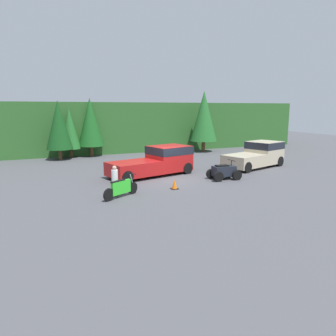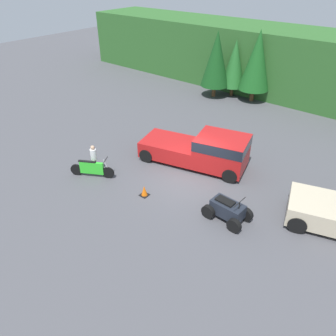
{
  "view_description": "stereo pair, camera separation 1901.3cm",
  "coord_description": "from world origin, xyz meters",
  "px_view_note": "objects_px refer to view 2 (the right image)",
  "views": [
    {
      "loc": [
        -8.61,
        -19.05,
        4.58
      ],
      "look_at": [
        -0.7,
        -0.92,
        0.95
      ],
      "focal_mm": 35.0,
      "sensor_mm": 36.0,
      "label": 1
    },
    {
      "loc": [
        8.11,
        -11.71,
        9.86
      ],
      "look_at": [
        -0.7,
        -0.92,
        0.95
      ],
      "focal_mm": 35.0,
      "sensor_mm": 36.0,
      "label": 2
    }
  ],
  "objects_px": {
    "traffic_cone": "(144,191)",
    "quad_atv": "(227,210)",
    "rider_person": "(94,158)",
    "pickup_truck_red": "(204,149)",
    "dirt_bike": "(92,169)"
  },
  "relations": [
    {
      "from": "traffic_cone",
      "to": "quad_atv",
      "type": "bearing_deg",
      "value": 14.82
    },
    {
      "from": "rider_person",
      "to": "pickup_truck_red",
      "type": "bearing_deg",
      "value": -2.55
    },
    {
      "from": "dirt_bike",
      "to": "rider_person",
      "type": "height_order",
      "value": "rider_person"
    },
    {
      "from": "dirt_bike",
      "to": "traffic_cone",
      "type": "height_order",
      "value": "dirt_bike"
    },
    {
      "from": "pickup_truck_red",
      "to": "dirt_bike",
      "type": "height_order",
      "value": "pickup_truck_red"
    },
    {
      "from": "dirt_bike",
      "to": "quad_atv",
      "type": "height_order",
      "value": "quad_atv"
    },
    {
      "from": "pickup_truck_red",
      "to": "quad_atv",
      "type": "distance_m",
      "value": 4.62
    },
    {
      "from": "dirt_bike",
      "to": "quad_atv",
      "type": "xyz_separation_m",
      "value": [
        7.31,
        1.58,
        0.01
      ]
    },
    {
      "from": "quad_atv",
      "to": "traffic_cone",
      "type": "relative_size",
      "value": 3.72
    },
    {
      "from": "pickup_truck_red",
      "to": "quad_atv",
      "type": "height_order",
      "value": "pickup_truck_red"
    },
    {
      "from": "quad_atv",
      "to": "traffic_cone",
      "type": "xyz_separation_m",
      "value": [
        -4.03,
        -1.07,
        -0.24
      ]
    },
    {
      "from": "pickup_truck_red",
      "to": "traffic_cone",
      "type": "height_order",
      "value": "pickup_truck_red"
    },
    {
      "from": "dirt_bike",
      "to": "quad_atv",
      "type": "distance_m",
      "value": 7.48
    },
    {
      "from": "rider_person",
      "to": "dirt_bike",
      "type": "bearing_deg",
      "value": -108.26
    },
    {
      "from": "dirt_bike",
      "to": "traffic_cone",
      "type": "relative_size",
      "value": 3.89
    }
  ]
}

